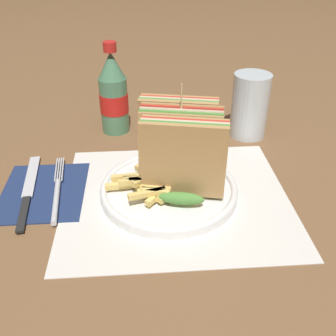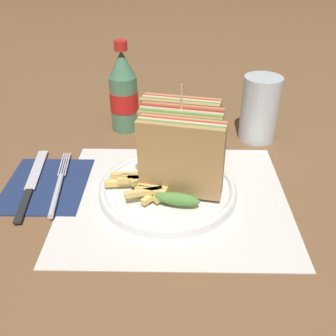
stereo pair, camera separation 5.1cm
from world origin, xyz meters
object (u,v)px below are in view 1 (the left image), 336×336
object	(u,v)px
glass_near	(249,110)
coke_bottle_near	(113,95)
plate_main	(169,189)
knife	(28,191)
club_sandwich	(181,147)
fork	(57,194)

from	to	relation	value
glass_near	coke_bottle_near	bearing A→B (deg)	171.64
plate_main	coke_bottle_near	world-z (taller)	coke_bottle_near
knife	plate_main	bearing A→B (deg)	-10.63
glass_near	plate_main	bearing A→B (deg)	-131.70
club_sandwich	fork	xyz separation A→B (m)	(-0.21, -0.01, -0.07)
plate_main	club_sandwich	distance (m)	0.08
club_sandwich	fork	size ratio (longest dim) A/B	0.88
fork	coke_bottle_near	bearing A→B (deg)	64.27
fork	coke_bottle_near	xyz separation A→B (m)	(0.09, 0.24, 0.07)
plate_main	club_sandwich	bearing A→B (deg)	35.73
fork	club_sandwich	bearing A→B (deg)	-2.84
plate_main	glass_near	xyz separation A→B (m)	(0.18, 0.21, 0.05)
club_sandwich	knife	distance (m)	0.27
fork	coke_bottle_near	distance (m)	0.27
plate_main	club_sandwich	size ratio (longest dim) A/B	1.35
fork	coke_bottle_near	size ratio (longest dim) A/B	1.01
knife	coke_bottle_near	xyz separation A→B (m)	(0.14, 0.23, 0.08)
fork	knife	distance (m)	0.05
coke_bottle_near	club_sandwich	bearing A→B (deg)	-63.16
fork	knife	world-z (taller)	fork
glass_near	knife	bearing A→B (deg)	-156.09
plate_main	glass_near	size ratio (longest dim) A/B	1.72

